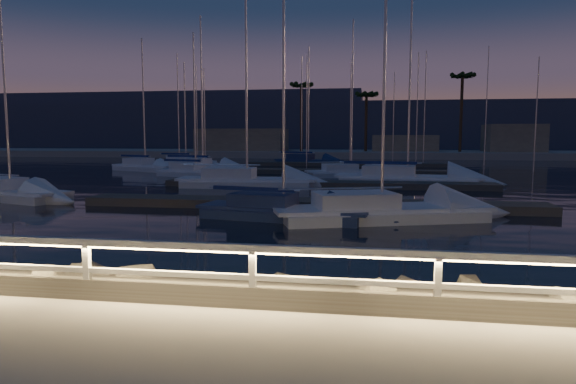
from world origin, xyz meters
name	(u,v)px	position (x,y,z in m)	size (l,w,h in m)	color
ground	(196,303)	(0.00, 0.00, 0.00)	(400.00, 400.00, 0.00)	gray
harbor_water	(332,185)	(0.00, 31.22, -0.97)	(400.00, 440.00, 0.60)	black
guard_rail	(191,259)	(-0.07, 0.00, 0.77)	(44.11, 0.12, 1.06)	white
riprap	(5,280)	(-4.66, 1.27, -0.17)	(30.91, 2.60, 1.14)	#615D53
floating_docks	(334,177)	(0.00, 32.50, -0.40)	(22.00, 36.00, 0.40)	#5B554C
far_shore	(352,152)	(-0.12, 74.05, 0.29)	(160.00, 14.00, 5.20)	gray
palm_left	(301,88)	(-8.00, 72.00, 10.14)	(3.00, 3.00, 11.20)	#483521
palm_center	(366,97)	(2.00, 73.00, 8.78)	(3.00, 3.00, 9.70)	#483521
palm_right	(462,80)	(16.00, 72.00, 11.03)	(3.00, 3.00, 12.20)	#483521
distant_hills	(281,128)	(-22.13, 133.69, 4.74)	(230.00, 37.50, 18.00)	#373E55
sailboat_b	(8,191)	(-16.50, 16.67, -0.17)	(7.80, 4.37, 12.83)	silver
sailboat_c	(279,209)	(-0.83, 12.66, -0.20)	(7.52, 3.55, 12.32)	navy
sailboat_d	(376,210)	(3.15, 12.84, -0.17)	(9.16, 5.27, 14.97)	silver
sailboat_e	(194,171)	(-11.83, 33.11, -0.17)	(7.24, 3.65, 11.95)	silver
sailboat_g	(243,180)	(-5.53, 25.17, -0.13)	(9.37, 3.24, 15.67)	silver
sailboat_i	(144,166)	(-19.06, 39.07, -0.15)	(7.70, 4.78, 12.82)	silver
sailboat_j	(201,167)	(-12.94, 38.15, -0.13)	(8.80, 4.16, 14.47)	silver
sailboat_k	(349,172)	(1.08, 34.84, -0.19)	(7.87, 4.58, 12.92)	silver
sailboat_l	(403,178)	(5.20, 29.02, -0.13)	(10.34, 4.14, 17.02)	silver
sailboat_m	(185,162)	(-18.35, 48.28, -0.17)	(7.07, 2.79, 11.80)	silver
sailboat_n	(307,161)	(-4.68, 52.43, -0.15)	(8.43, 4.73, 13.87)	navy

